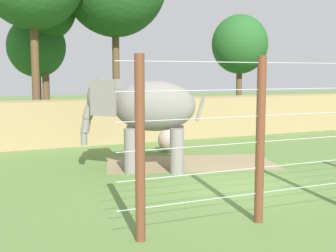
% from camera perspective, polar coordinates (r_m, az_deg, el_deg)
% --- Properties ---
extents(ground_plane, '(120.00, 120.00, 0.00)m').
position_cam_1_polar(ground_plane, '(13.75, 8.97, -7.55)').
color(ground_plane, '#5B7F3D').
extents(dirt_patch, '(6.90, 4.79, 0.01)m').
position_cam_1_polar(dirt_patch, '(16.97, 2.89, -4.74)').
color(dirt_patch, '#937F5B').
rests_on(dirt_patch, ground).
extents(embankment_wall, '(36.00, 1.80, 2.12)m').
position_cam_1_polar(embankment_wall, '(22.53, -4.88, 0.79)').
color(embankment_wall, tan).
rests_on(embankment_wall, ground).
extents(elephant, '(4.00, 2.81, 3.20)m').
position_cam_1_polar(elephant, '(15.40, -2.98, 2.05)').
color(elephant, gray).
rests_on(elephant, ground).
extents(enrichment_ball, '(1.07, 1.07, 1.07)m').
position_cam_1_polar(enrichment_ball, '(19.22, 0.29, -1.78)').
color(enrichment_ball, tan).
rests_on(enrichment_ball, ground).
extents(cable_fence, '(9.51, 0.20, 3.76)m').
position_cam_1_polar(cable_fence, '(11.01, 17.48, -1.32)').
color(cable_fence, brown).
rests_on(cable_fence, ground).
extents(tree_far_left, '(4.21, 4.21, 7.79)m').
position_cam_1_polar(tree_far_left, '(34.48, 9.16, 10.23)').
color(tree_far_left, brown).
rests_on(tree_far_left, ground).
extents(tree_right_of_centre, '(3.99, 3.99, 9.54)m').
position_cam_1_polar(tree_right_of_centre, '(29.17, -15.64, 14.34)').
color(tree_right_of_centre, brown).
rests_on(tree_right_of_centre, ground).
extents(tree_far_right, '(3.62, 3.62, 6.96)m').
position_cam_1_polar(tree_far_right, '(29.51, -16.47, 9.62)').
color(tree_far_right, brown).
rests_on(tree_far_right, ground).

